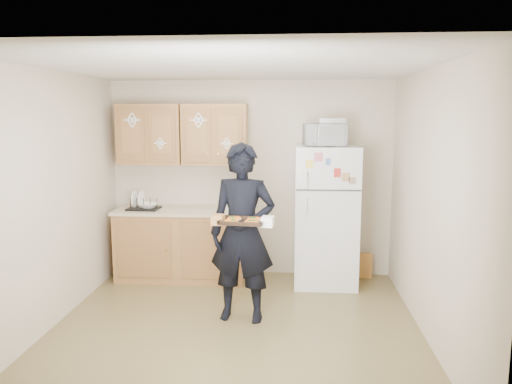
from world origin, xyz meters
TOP-DOWN VIEW (x-y plane):
  - floor at (0.00, 0.00)m, footprint 3.60×3.60m
  - ceiling at (0.00, 0.00)m, footprint 3.60×3.60m
  - wall_back at (0.00, 1.80)m, footprint 3.60×0.04m
  - wall_front at (0.00, -1.80)m, footprint 3.60×0.04m
  - wall_left at (-1.80, 0.00)m, footprint 0.04×3.60m
  - wall_right at (1.80, 0.00)m, footprint 0.04×3.60m
  - refrigerator at (0.95, 1.43)m, footprint 0.75×0.70m
  - base_cabinet at (-0.85, 1.48)m, footprint 1.60×0.60m
  - countertop at (-0.85, 1.48)m, footprint 1.64×0.64m
  - upper_cab_left at (-1.25, 1.61)m, footprint 0.80×0.33m
  - upper_cab_right at (-0.43, 1.61)m, footprint 0.80×0.33m
  - cereal_box at (1.47, 1.67)m, footprint 0.20×0.07m
  - person at (0.05, 0.27)m, footprint 0.70×0.50m
  - baking_tray at (0.08, -0.03)m, footprint 0.45×0.35m
  - pizza_front_left at (-0.02, -0.09)m, footprint 0.14×0.14m
  - pizza_front_right at (0.17, -0.11)m, footprint 0.14×0.14m
  - pizza_back_left at (-0.01, 0.05)m, footprint 0.14×0.14m
  - pizza_back_right at (0.18, 0.03)m, footprint 0.14×0.14m
  - microwave at (0.91, 1.38)m, footprint 0.52×0.39m
  - foil_pan at (1.00, 1.41)m, footprint 0.31×0.22m
  - dish_rack at (-1.31, 1.43)m, footprint 0.39×0.30m
  - bowl at (-1.25, 1.43)m, footprint 0.29×0.29m
  - soap_bottle at (-0.22, 1.38)m, footprint 0.12×0.12m

SIDE VIEW (x-z plane):
  - floor at x=0.00m, z-range 0.00..0.00m
  - cereal_box at x=1.47m, z-range 0.00..0.32m
  - base_cabinet at x=-0.85m, z-range 0.00..0.86m
  - refrigerator at x=0.95m, z-range 0.00..1.70m
  - countertop at x=-0.85m, z-range 0.86..0.90m
  - person at x=0.05m, z-range 0.00..1.80m
  - bowl at x=-1.25m, z-range 0.92..0.98m
  - dish_rack at x=-1.31m, z-range 0.90..1.05m
  - soap_bottle at x=-0.22m, z-range 0.90..1.11m
  - baking_tray at x=0.08m, z-range 1.06..1.10m
  - pizza_front_left at x=-0.02m, z-range 1.09..1.11m
  - pizza_front_right at x=0.17m, z-range 1.09..1.11m
  - pizza_back_left at x=-0.01m, z-range 1.09..1.11m
  - pizza_back_right at x=0.18m, z-range 1.09..1.11m
  - wall_back at x=0.00m, z-range 0.00..2.50m
  - wall_front at x=0.00m, z-range 0.00..2.50m
  - wall_left at x=-1.80m, z-range 0.00..2.50m
  - wall_right at x=1.80m, z-range 0.00..2.50m
  - upper_cab_left at x=-1.25m, z-range 1.45..2.20m
  - upper_cab_right at x=-0.43m, z-range 1.45..2.20m
  - microwave at x=0.91m, z-range 1.70..1.96m
  - foil_pan at x=1.00m, z-range 1.96..2.03m
  - ceiling at x=0.00m, z-range 2.50..2.50m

